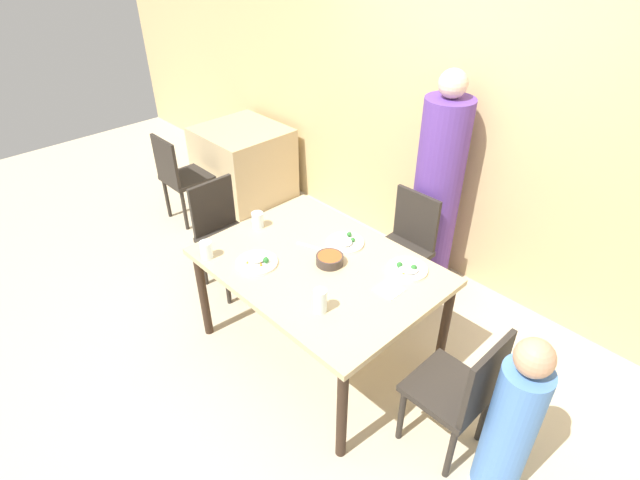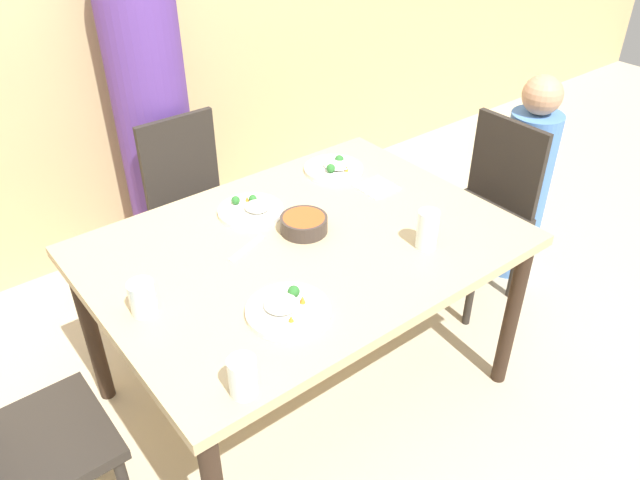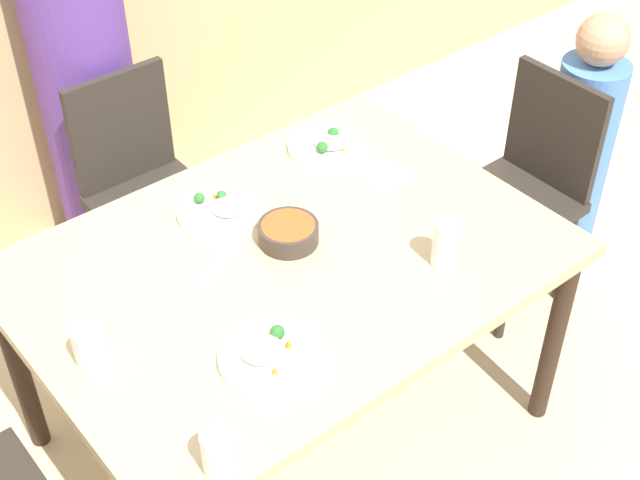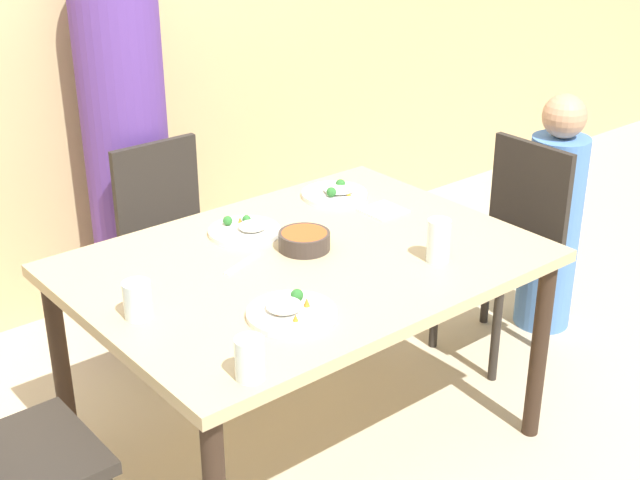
{
  "view_description": "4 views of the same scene",
  "coord_description": "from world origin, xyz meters",
  "px_view_note": "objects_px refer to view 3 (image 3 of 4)",
  "views": [
    {
      "loc": [
        1.82,
        -1.73,
        2.62
      ],
      "look_at": [
        0.04,
        -0.03,
        0.96
      ],
      "focal_mm": 28.0,
      "sensor_mm": 36.0,
      "label": 1
    },
    {
      "loc": [
        -1.09,
        -1.48,
        2.0
      ],
      "look_at": [
        0.03,
        -0.06,
        0.77
      ],
      "focal_mm": 35.0,
      "sensor_mm": 36.0,
      "label": 2
    },
    {
      "loc": [
        -1.12,
        -1.51,
        2.38
      ],
      "look_at": [
        0.07,
        -0.06,
        0.8
      ],
      "focal_mm": 50.0,
      "sensor_mm": 36.0,
      "label": 3
    },
    {
      "loc": [
        -1.63,
        -2.06,
        2.01
      ],
      "look_at": [
        0.06,
        -0.01,
        0.79
      ],
      "focal_mm": 50.0,
      "sensor_mm": 36.0,
      "label": 4
    }
  ],
  "objects_px": {
    "chair_child_spot": "(525,186)",
    "bowl_curry": "(288,233)",
    "person_adult": "(83,70)",
    "plate_rice_adult": "(269,355)",
    "glass_water_tall": "(219,452)",
    "person_child": "(577,154)",
    "chair_adult_spot": "(145,186)"
  },
  "relations": [
    {
      "from": "person_adult",
      "to": "person_child",
      "type": "height_order",
      "value": "person_adult"
    },
    {
      "from": "chair_child_spot",
      "to": "glass_water_tall",
      "type": "relative_size",
      "value": 7.62
    },
    {
      "from": "chair_adult_spot",
      "to": "chair_child_spot",
      "type": "xyz_separation_m",
      "value": [
        1.06,
        -0.86,
        0.0
      ]
    },
    {
      "from": "bowl_curry",
      "to": "person_adult",
      "type": "bearing_deg",
      "value": 91.23
    },
    {
      "from": "bowl_curry",
      "to": "plate_rice_adult",
      "type": "height_order",
      "value": "bowl_curry"
    },
    {
      "from": "bowl_curry",
      "to": "chair_child_spot",
      "type": "bearing_deg",
      "value": -2.21
    },
    {
      "from": "chair_child_spot",
      "to": "plate_rice_adult",
      "type": "relative_size",
      "value": 3.37
    },
    {
      "from": "person_child",
      "to": "glass_water_tall",
      "type": "height_order",
      "value": "person_child"
    },
    {
      "from": "bowl_curry",
      "to": "chair_adult_spot",
      "type": "bearing_deg",
      "value": 91.75
    },
    {
      "from": "person_child",
      "to": "glass_water_tall",
      "type": "distance_m",
      "value": 2.0
    },
    {
      "from": "person_child",
      "to": "plate_rice_adult",
      "type": "relative_size",
      "value": 4.02
    },
    {
      "from": "person_adult",
      "to": "chair_child_spot",
      "type": "bearing_deg",
      "value": -48.93
    },
    {
      "from": "chair_adult_spot",
      "to": "bowl_curry",
      "type": "height_order",
      "value": "chair_adult_spot"
    },
    {
      "from": "person_adult",
      "to": "plate_rice_adult",
      "type": "height_order",
      "value": "person_adult"
    },
    {
      "from": "chair_child_spot",
      "to": "glass_water_tall",
      "type": "distance_m",
      "value": 1.72
    },
    {
      "from": "chair_child_spot",
      "to": "person_child",
      "type": "distance_m",
      "value": 0.29
    },
    {
      "from": "person_child",
      "to": "plate_rice_adult",
      "type": "height_order",
      "value": "person_child"
    },
    {
      "from": "chair_adult_spot",
      "to": "person_adult",
      "type": "distance_m",
      "value": 0.47
    },
    {
      "from": "chair_child_spot",
      "to": "plate_rice_adult",
      "type": "height_order",
      "value": "chair_child_spot"
    },
    {
      "from": "person_child",
      "to": "glass_water_tall",
      "type": "relative_size",
      "value": 9.1
    },
    {
      "from": "person_child",
      "to": "bowl_curry",
      "type": "height_order",
      "value": "person_child"
    },
    {
      "from": "glass_water_tall",
      "to": "person_adult",
      "type": "bearing_deg",
      "value": 71.55
    },
    {
      "from": "person_adult",
      "to": "plate_rice_adult",
      "type": "bearing_deg",
      "value": -100.89
    },
    {
      "from": "chair_child_spot",
      "to": "bowl_curry",
      "type": "relative_size",
      "value": 5.09
    },
    {
      "from": "person_child",
      "to": "plate_rice_adult",
      "type": "xyz_separation_m",
      "value": [
        -1.64,
        -0.29,
        0.27
      ]
    },
    {
      "from": "chair_adult_spot",
      "to": "glass_water_tall",
      "type": "height_order",
      "value": "chair_adult_spot"
    },
    {
      "from": "chair_child_spot",
      "to": "person_adult",
      "type": "relative_size",
      "value": 0.51
    },
    {
      "from": "chair_adult_spot",
      "to": "glass_water_tall",
      "type": "distance_m",
      "value": 1.49
    },
    {
      "from": "person_adult",
      "to": "glass_water_tall",
      "type": "relative_size",
      "value": 14.94
    },
    {
      "from": "person_adult",
      "to": "plate_rice_adult",
      "type": "xyz_separation_m",
      "value": [
        -0.29,
        -1.5,
        -0.04
      ]
    },
    {
      "from": "chair_child_spot",
      "to": "bowl_curry",
      "type": "xyz_separation_m",
      "value": [
        -1.03,
        0.04,
        0.29
      ]
    },
    {
      "from": "chair_child_spot",
      "to": "glass_water_tall",
      "type": "height_order",
      "value": "chair_child_spot"
    }
  ]
}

